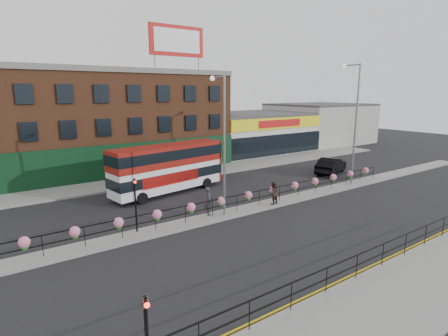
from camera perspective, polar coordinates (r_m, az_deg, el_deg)
ground at (r=24.85m, az=3.96°, el=-6.86°), size 120.00×120.00×0.00m
south_pavement at (r=17.93m, az=29.69°, el=-16.21°), size 60.00×4.00×0.15m
north_pavement at (r=34.63m, az=-8.50°, el=-1.30°), size 60.00×4.00×0.15m
median at (r=24.83m, az=3.97°, el=-6.70°), size 60.00×1.60×0.15m
yellow_line_inner at (r=18.89m, az=23.23°, el=-14.31°), size 60.00×0.10×0.01m
yellow_line_outer at (r=18.81m, az=23.71°, el=-14.47°), size 60.00×0.10×0.01m
brick_building at (r=39.84m, az=-19.10°, el=7.30°), size 25.00×12.21×10.30m
supermarket at (r=49.32m, az=4.15°, el=5.89°), size 15.00×12.25×5.30m
warehouse_east at (r=59.65m, az=15.31°, el=7.08°), size 14.50×12.00×6.30m
billboard at (r=37.80m, az=-7.69°, el=19.86°), size 6.00×0.29×4.40m
median_railing at (r=24.53m, az=4.00°, el=-4.55°), size 30.04×0.56×1.23m
south_railing at (r=16.75m, az=20.91°, el=-13.98°), size 20.04×0.05×1.12m
double_decker_bus at (r=28.78m, az=-9.05°, el=0.72°), size 10.09×3.91×3.98m
car at (r=37.09m, az=17.09°, el=0.39°), size 5.18×6.25×1.67m
pedestrian_a at (r=23.16m, az=-2.54°, el=-5.40°), size 1.02×0.95×1.92m
pedestrian_b at (r=25.60m, az=8.00°, el=-4.06°), size 0.99×0.86×1.68m
lamp_column_west at (r=22.40m, az=-0.27°, el=5.50°), size 0.32×1.58×9.02m
lamp_column_east at (r=32.15m, az=20.43°, el=8.23°), size 0.37×1.82×10.35m
traffic_light_south at (r=9.64m, az=-12.54°, el=-24.19°), size 0.15×0.28×3.65m
traffic_light_median at (r=20.66m, az=-14.33°, el=-4.05°), size 0.15×0.28×3.65m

